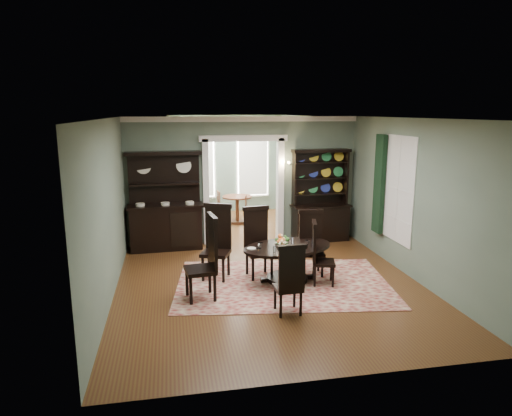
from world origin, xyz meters
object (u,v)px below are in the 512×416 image
at_px(welsh_dresser, 320,208).
at_px(parlor_table, 237,205).
at_px(sideboard, 166,215).
at_px(dining_table, 287,257).

relative_size(welsh_dresser, parlor_table, 2.67).
xyz_separation_m(sideboard, welsh_dresser, (3.70, 0.02, 0.03)).
height_order(sideboard, welsh_dresser, sideboard).
distance_m(dining_table, parlor_table, 4.67).
relative_size(sideboard, parlor_table, 2.67).
bearing_deg(parlor_table, sideboard, -132.79).
xyz_separation_m(dining_table, sideboard, (-2.22, 2.53, 0.31)).
height_order(dining_table, sideboard, sideboard).
bearing_deg(welsh_dresser, parlor_table, 126.22).
distance_m(welsh_dresser, parlor_table, 2.75).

